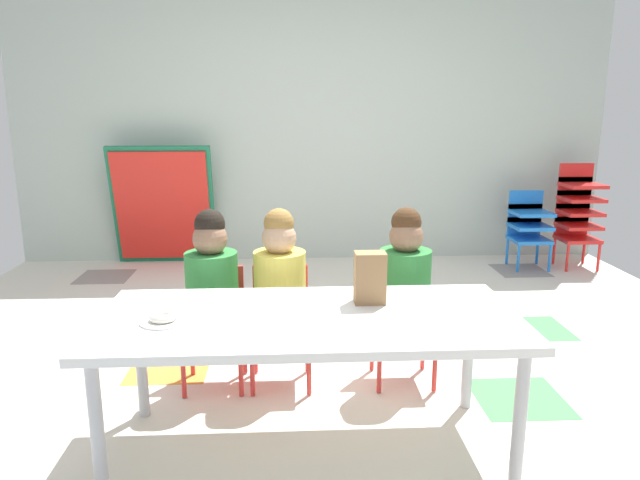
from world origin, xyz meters
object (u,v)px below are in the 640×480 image
seated_child_near_camera (212,282)px  seated_child_far_right (404,279)px  paper_bag_brown (370,278)px  craft_table (309,327)px  kid_chair_blue_stack (529,224)px  donut_powdered_on_plate (163,316)px  kid_chair_red_stack (578,210)px  paper_plate_near_edge (163,321)px  folded_activity_table (163,206)px  seated_child_middle_seat (280,281)px

seated_child_near_camera → seated_child_far_right: (0.97, 0.00, 0.00)m
seated_child_far_right → paper_bag_brown: size_ratio=4.17×
craft_table → kid_chair_blue_stack: (2.04, 2.74, -0.15)m
craft_table → donut_powdered_on_plate: size_ratio=15.83×
craft_table → seated_child_far_right: (0.50, 0.60, 0.01)m
seated_child_far_right → paper_bag_brown: bearing=-117.8°
seated_child_far_right → kid_chair_red_stack: seated_child_far_right is taller
seated_child_far_right → kid_chair_blue_stack: bearing=54.3°
seated_child_far_right → donut_powdered_on_plate: (-1.07, -0.65, 0.06)m
kid_chair_red_stack → paper_plate_near_edge: size_ratio=5.11×
craft_table → donut_powdered_on_plate: (-0.57, -0.05, 0.07)m
seated_child_near_camera → folded_activity_table: bearing=107.1°
seated_child_far_right → kid_chair_red_stack: bearing=47.3°
paper_bag_brown → seated_child_middle_seat: bearing=130.1°
kid_chair_blue_stack → donut_powdered_on_plate: (-2.61, -2.79, 0.22)m
seated_child_middle_seat → craft_table: bearing=-78.1°
paper_bag_brown → seated_child_far_right: bearing=62.2°
seated_child_far_right → folded_activity_table: bearing=125.3°
paper_plate_near_edge → donut_powdered_on_plate: bearing=0.0°
kid_chair_red_stack → donut_powdered_on_plate: size_ratio=8.66×
seated_child_far_right → donut_powdered_on_plate: seated_child_far_right is taller
kid_chair_blue_stack → kid_chair_red_stack: kid_chair_red_stack is taller
kid_chair_red_stack → donut_powdered_on_plate: bearing=-137.5°
seated_child_middle_seat → kid_chair_blue_stack: (2.17, 2.14, -0.16)m
seated_child_far_right → kid_chair_blue_stack: size_ratio=1.35×
seated_child_middle_seat → paper_bag_brown: seated_child_middle_seat is taller
craft_table → seated_child_near_camera: bearing=127.7°
seated_child_far_right → folded_activity_table: 2.96m
kid_chair_blue_stack → paper_bag_brown: 3.17m
seated_child_middle_seat → folded_activity_table: folded_activity_table is taller
kid_chair_red_stack → donut_powdered_on_plate: (-3.05, -2.79, 0.10)m
craft_table → folded_activity_table: (-1.21, 3.02, -0.01)m
kid_chair_blue_stack → paper_plate_near_edge: (-2.61, -2.79, 0.20)m
kid_chair_red_stack → paper_bag_brown: 3.43m
seated_child_near_camera → kid_chair_red_stack: bearing=36.1°
craft_table → paper_bag_brown: 0.34m
craft_table → paper_bag_brown: paper_bag_brown is taller
seated_child_near_camera → kid_chair_blue_stack: size_ratio=1.35×
seated_child_near_camera → donut_powdered_on_plate: seated_child_near_camera is taller
paper_bag_brown → seated_child_near_camera: bearing=147.6°
kid_chair_red_stack → craft_table: bearing=-132.1°
paper_bag_brown → donut_powdered_on_plate: bearing=-167.3°
seated_child_middle_seat → seated_child_far_right: bearing=0.0°
craft_table → folded_activity_table: folded_activity_table is taller
seated_child_near_camera → kid_chair_red_stack: 3.64m
paper_plate_near_edge → donut_powdered_on_plate: size_ratio=1.69×
craft_table → donut_powdered_on_plate: donut_powdered_on_plate is taller
craft_table → folded_activity_table: bearing=111.8°
kid_chair_blue_stack → donut_powdered_on_plate: bearing=-133.1°
kid_chair_red_stack → folded_activity_table: 3.70m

